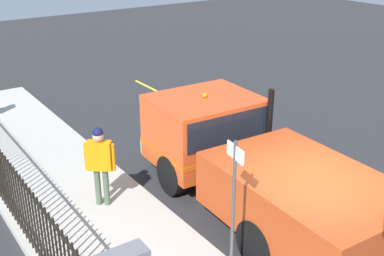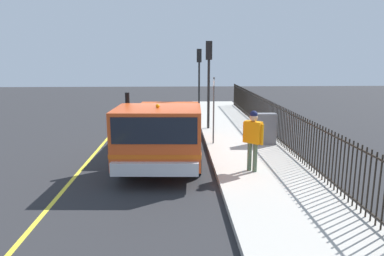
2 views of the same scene
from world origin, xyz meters
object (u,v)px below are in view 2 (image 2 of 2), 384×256
Objects in this scene: traffic_light_mid at (199,67)px; utility_cabinet at (265,129)px; street_sign at (214,103)px; traffic_cone at (114,139)px; work_truck at (163,128)px; traffic_light_near at (209,67)px; worker_standing at (253,134)px.

traffic_light_mid reaches higher than utility_cabinet.
traffic_light_mid is 1.48× the size of street_sign.
traffic_light_mid is at bearing 66.55° from traffic_cone.
street_sign is at bearing -132.40° from work_truck.
traffic_light_near reaches higher than work_truck.
traffic_light_mid is at bearing -46.88° from worker_standing.
street_sign is at bearing -4.46° from traffic_cone.
traffic_light_mid is (1.90, 11.34, 1.73)m from work_truck.
traffic_light_near reaches higher than traffic_light_mid.
street_sign is at bearing -37.21° from worker_standing.
traffic_light_near is (1.96, 4.91, 1.87)m from work_truck.
utility_cabinet reaches higher than traffic_cone.
traffic_light_mid is 3.17× the size of utility_cabinet.
street_sign is (-0.06, -3.02, -1.29)m from traffic_light_near.
traffic_cone is (-4.02, -2.71, -2.76)m from traffic_light_near.
traffic_cone is 0.23× the size of street_sign.
traffic_light_near is 4.39m from utility_cabinet.
worker_standing is 13.03m from traffic_light_mid.
work_truck reaches higher than traffic_cone.
traffic_light_mid is at bearing 101.68° from utility_cabinet.
worker_standing is 0.48× the size of traffic_light_mid.
work_truck is 3.14m from worker_standing.
traffic_light_mid reaches higher than street_sign.
worker_standing is 3.59m from street_sign.
traffic_light_mid reaches higher than worker_standing.
work_truck is at bearing -135.04° from street_sign.
worker_standing is at bearing -76.73° from street_sign.
traffic_light_near is (-0.75, 6.48, 1.77)m from worker_standing.
street_sign is at bearing 174.59° from utility_cabinet.
utility_cabinet is at bearing 125.83° from traffic_light_near.
traffic_light_near is at bearing 121.11° from utility_cabinet.
utility_cabinet is 5.99m from traffic_cone.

